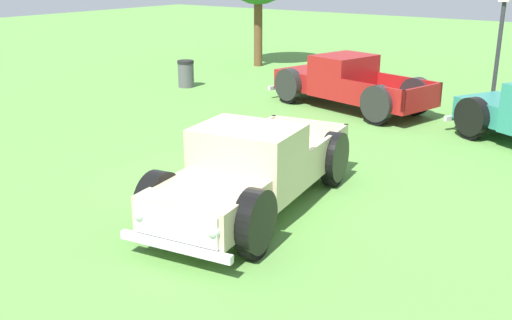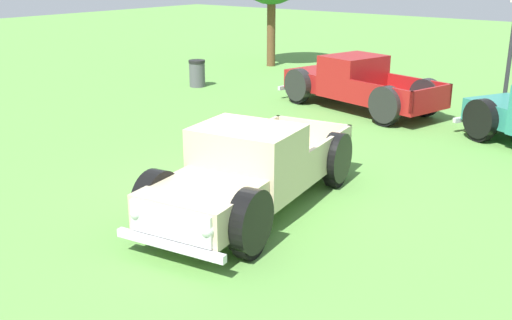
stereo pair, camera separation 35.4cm
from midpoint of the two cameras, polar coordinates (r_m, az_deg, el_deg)
The scene contains 5 objects.
ground_plane at distance 11.59m, azimuth 0.22°, elevation -3.14°, with size 80.00×80.00×0.00m, color #5B9342.
pickup_truck_foreground at distance 10.36m, azimuth -0.02°, elevation -1.33°, with size 2.76×5.42×1.58m.
pickup_truck_behind_right at distance 18.58m, azimuth 9.59°, elevation 7.26°, with size 5.54×3.05×1.61m.
lamp_post_near at distance 18.72m, azimuth 23.64°, elevation 9.64°, with size 0.36×0.36×3.64m.
trash_can at distance 21.71m, azimuth -5.17°, elevation 8.24°, with size 0.59×0.59×0.95m.
Camera 2 is at (6.84, -8.35, 4.23)m, focal length 41.93 mm.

